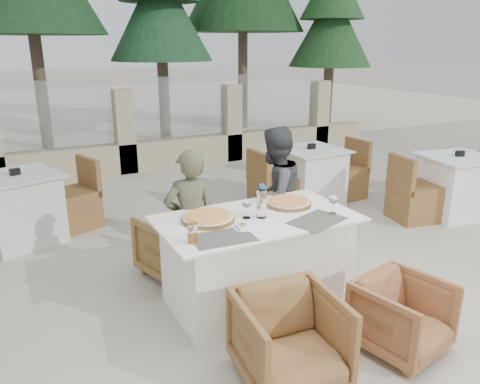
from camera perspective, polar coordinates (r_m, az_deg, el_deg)
name	(u,v)px	position (r m, az deg, el deg)	size (l,w,h in m)	color
ground	(270,303)	(4.10, 3.73, -13.37)	(80.00, 80.00, 0.00)	#BDB5A2
sand_patch	(59,109)	(17.22, -21.20, 9.47)	(30.00, 16.00, 0.01)	#F1E2C5
perimeter_wall_far	(124,126)	(8.12, -13.94, 7.86)	(10.00, 0.34, 1.60)	tan
pine_centre	(160,24)	(10.73, -9.68, 19.51)	(2.20, 2.20, 5.00)	#214D2B
pine_far_right	(331,37)	(12.00, 11.00, 18.02)	(1.98, 1.98, 4.50)	#245125
dining_table	(256,261)	(3.93, 2.02, -8.36)	(1.60, 0.90, 0.77)	white
placemat_near_left	(223,238)	(3.39, -2.12, -5.59)	(0.45, 0.30, 0.00)	#59544C
placemat_near_right	(317,221)	(3.75, 9.39, -3.47)	(0.45, 0.30, 0.00)	#57544B
pizza_left	(208,217)	(3.71, -3.92, -3.11)	(0.42, 0.42, 0.06)	orange
pizza_right	(288,202)	(4.07, 5.91, -1.26)	(0.40, 0.40, 0.05)	#DA591D
water_bottle	(262,201)	(3.74, 2.66, -1.11)	(0.08, 0.08, 0.28)	#B9DFF3
wine_glass_centre	(247,207)	(3.73, 0.80, -1.87)	(0.08, 0.08, 0.18)	white
wine_glass_corner	(333,203)	(3.89, 11.26, -1.38)	(0.08, 0.08, 0.18)	white
beer_glass_left	(193,233)	(3.31, -5.80, -5.00)	(0.07, 0.07, 0.14)	orange
beer_glass_right	(263,194)	(4.13, 2.81, -0.28)	(0.07, 0.07, 0.14)	orange
olive_dish	(243,226)	(3.54, 0.37, -4.18)	(0.11, 0.11, 0.04)	white
armchair_far_left	(179,245)	(4.47, -7.51, -6.43)	(0.63, 0.65, 0.59)	olive
armchair_far_right	(270,232)	(4.78, 3.71, -4.94)	(0.59, 0.60, 0.55)	brown
armchair_near_left	(289,339)	(3.16, 6.05, -17.42)	(0.64, 0.66, 0.60)	brown
armchair_near_right	(402,316)	(3.61, 19.15, -14.09)	(0.57, 0.59, 0.53)	#965D36
diner_left	(190,221)	(4.08, -6.06, -3.58)	(0.47, 0.31, 1.28)	#50513B
diner_right	(274,196)	(4.58, 4.19, -0.53)	(0.66, 0.52, 1.37)	#3E4244
bg_table_a	(20,209)	(5.65, -25.20, -1.87)	(1.64, 0.82, 0.77)	silver
bg_table_b	(310,177)	(6.41, 8.55, 1.85)	(1.64, 0.82, 0.77)	white
bg_table_c	(455,186)	(6.53, 24.76, 0.69)	(1.64, 0.82, 0.77)	white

